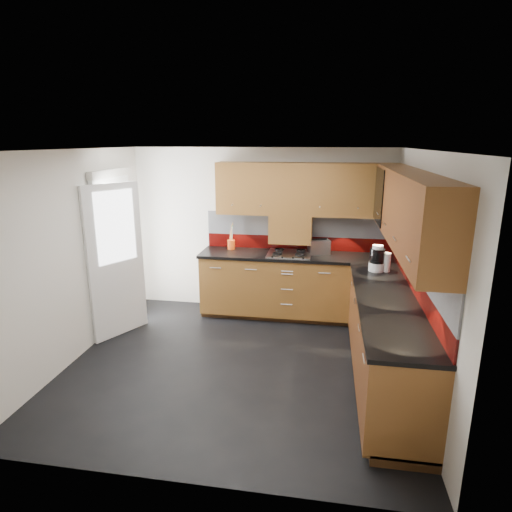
% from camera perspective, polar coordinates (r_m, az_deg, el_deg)
% --- Properties ---
extents(room, '(4.00, 3.80, 2.64)m').
position_cam_1_polar(room, '(4.54, -2.74, 2.53)').
color(room, black).
extents(base_cabinets, '(2.70, 3.20, 0.95)m').
position_cam_1_polar(base_cabinets, '(5.45, 10.15, -7.22)').
color(base_cabinets, brown).
rests_on(base_cabinets, room).
extents(countertop, '(2.72, 3.22, 0.04)m').
position_cam_1_polar(countertop, '(5.27, 10.24, -2.42)').
color(countertop, black).
rests_on(countertop, base_cabinets).
extents(backsplash, '(2.70, 3.20, 0.54)m').
position_cam_1_polar(backsplash, '(5.42, 12.72, 1.12)').
color(backsplash, '#670B09').
rests_on(backsplash, countertop).
extents(upper_cabinets, '(2.50, 3.20, 0.72)m').
position_cam_1_polar(upper_cabinets, '(5.16, 12.68, 7.54)').
color(upper_cabinets, brown).
rests_on(upper_cabinets, room).
extents(extractor_hood, '(0.60, 0.33, 0.40)m').
position_cam_1_polar(extractor_hood, '(6.11, 4.65, 3.67)').
color(extractor_hood, brown).
rests_on(extractor_hood, room).
extents(glass_cabinet, '(0.32, 0.80, 0.66)m').
position_cam_1_polar(glass_cabinet, '(5.49, 17.60, 7.91)').
color(glass_cabinet, black).
rests_on(glass_cabinet, room).
extents(back_door, '(0.42, 1.19, 2.04)m').
position_cam_1_polar(back_door, '(5.94, -18.16, 0.18)').
color(back_door, white).
rests_on(back_door, room).
extents(gas_hob, '(0.61, 0.53, 0.05)m').
position_cam_1_polar(gas_hob, '(6.02, 4.45, 0.32)').
color(gas_hob, silver).
rests_on(gas_hob, countertop).
extents(utensil_pot, '(0.11, 0.11, 0.39)m').
position_cam_1_polar(utensil_pot, '(6.30, -3.31, 1.73)').
color(utensil_pot, '#C64712').
rests_on(utensil_pot, countertop).
extents(toaster, '(0.33, 0.26, 0.21)m').
position_cam_1_polar(toaster, '(6.10, 8.38, 1.23)').
color(toaster, silver).
rests_on(toaster, countertop).
extents(food_processor, '(0.19, 0.19, 0.32)m').
position_cam_1_polar(food_processor, '(5.43, 15.84, -0.42)').
color(food_processor, white).
rests_on(food_processor, countertop).
extents(paper_towel, '(0.14, 0.14, 0.23)m').
position_cam_1_polar(paper_towel, '(5.45, 16.94, -0.79)').
color(paper_towel, white).
rests_on(paper_towel, countertop).
extents(orange_cloth, '(0.17, 0.16, 0.02)m').
position_cam_1_polar(orange_cloth, '(5.67, 15.82, -1.23)').
color(orange_cloth, red).
rests_on(orange_cloth, countertop).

